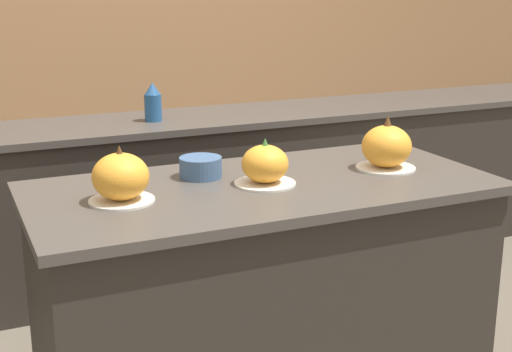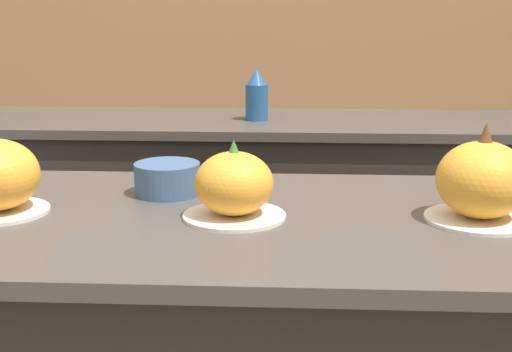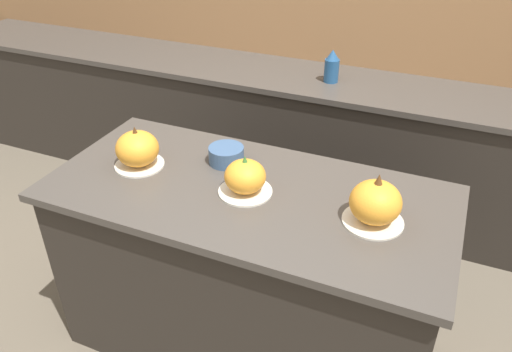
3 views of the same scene
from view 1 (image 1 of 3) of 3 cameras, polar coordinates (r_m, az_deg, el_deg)
The scene contains 8 objects.
wall_back at distance 4.03m, azimuth -9.52°, elevation 10.26°, with size 8.00×0.06×2.50m.
kitchen_island at distance 2.70m, azimuth 0.55°, elevation -9.71°, with size 1.67×0.78×0.90m.
back_counter at distance 3.87m, azimuth -7.72°, elevation -2.01°, with size 6.00×0.60×0.89m.
pumpkin_cake_left at distance 2.35m, azimuth -10.78°, elevation -0.16°, with size 0.22×0.22×0.19m.
pumpkin_cake_center at distance 2.51m, azimuth 0.75°, elevation 0.84°, with size 0.22×0.22×0.17m.
pumpkin_cake_right at distance 2.77m, azimuth 10.40°, elevation 2.25°, with size 0.23×0.23×0.21m.
bottle_tall at distance 3.72m, azimuth -8.25°, elevation 5.82°, with size 0.09×0.09×0.20m.
mixing_bowl at distance 2.62m, azimuth -4.45°, elevation 0.71°, with size 0.16×0.16×0.08m.
Camera 1 is at (-1.03, -2.22, 1.60)m, focal length 50.00 mm.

